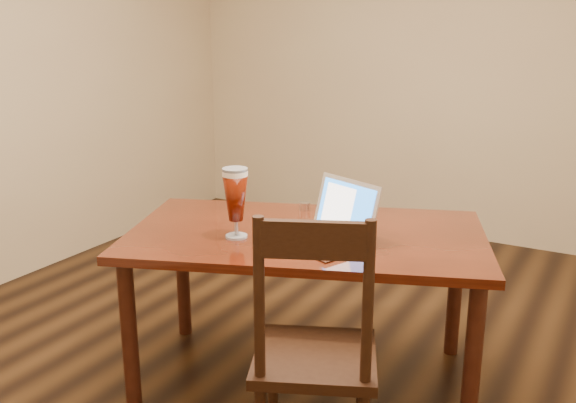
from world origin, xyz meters
The scene contains 4 objects.
ground centered at (0.00, 0.00, 0.00)m, with size 5.00×5.00×0.00m, color black.
room_shell centered at (0.00, 0.00, 1.76)m, with size 4.51×5.01×2.71m.
dining_table centered at (0.05, -0.01, 0.68)m, with size 1.83×1.41×1.07m.
dining_chair centered at (0.39, -0.57, 0.50)m, with size 0.59×0.58×1.07m.
Camera 1 is at (1.34, -2.47, 1.69)m, focal length 40.00 mm.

